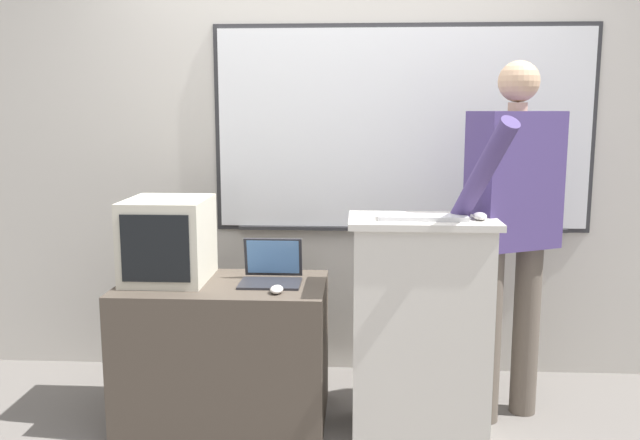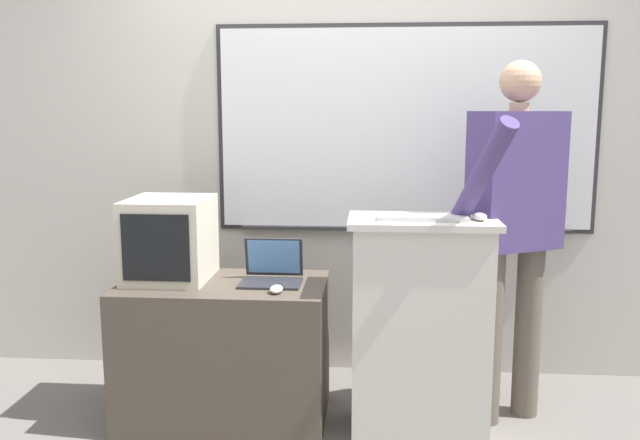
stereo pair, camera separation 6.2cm
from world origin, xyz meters
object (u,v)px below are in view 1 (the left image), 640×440
at_px(lectern_podium, 420,326).
at_px(crt_monitor, 168,239).
at_px(wireless_keyboard, 422,217).
at_px(laptop, 272,269).
at_px(side_desk, 224,351).
at_px(computer_mouse_by_keyboard, 480,216).
at_px(computer_mouse_by_laptop, 277,289).
at_px(person_presenter, 513,217).

bearing_deg(lectern_podium, crt_monitor, 173.96).
bearing_deg(wireless_keyboard, lectern_podium, 83.64).
relative_size(lectern_podium, laptop, 3.56).
height_order(side_desk, computer_mouse_by_keyboard, computer_mouse_by_keyboard).
height_order(wireless_keyboard, crt_monitor, crt_monitor).
xyz_separation_m(lectern_podium, computer_mouse_by_laptop, (-0.66, -0.09, 0.19)).
bearing_deg(person_presenter, computer_mouse_by_keyboard, -157.33).
bearing_deg(computer_mouse_by_laptop, side_desk, 149.99).
xyz_separation_m(lectern_podium, person_presenter, (0.44, 0.18, 0.49)).
xyz_separation_m(side_desk, laptop, (0.23, 0.05, 0.41)).
xyz_separation_m(laptop, computer_mouse_by_laptop, (0.05, -0.21, -0.04)).
distance_m(lectern_podium, wireless_keyboard, 0.53).
bearing_deg(wireless_keyboard, laptop, 166.20).
distance_m(wireless_keyboard, crt_monitor, 1.23).
distance_m(wireless_keyboard, computer_mouse_by_laptop, 0.74).
relative_size(wireless_keyboard, computer_mouse_by_keyboard, 3.98).
bearing_deg(computer_mouse_by_keyboard, crt_monitor, 173.24).
xyz_separation_m(person_presenter, wireless_keyboard, (-0.45, -0.23, 0.03)).
xyz_separation_m(laptop, crt_monitor, (-0.51, 0.01, 0.14)).
distance_m(side_desk, computer_mouse_by_laptop, 0.49).
relative_size(laptop, crt_monitor, 0.66).
xyz_separation_m(lectern_podium, computer_mouse_by_keyboard, (0.25, -0.04, 0.53)).
bearing_deg(computer_mouse_by_laptop, person_presenter, 13.39).
xyz_separation_m(person_presenter, laptop, (-1.15, -0.05, -0.26)).
bearing_deg(side_desk, crt_monitor, 169.19).
height_order(side_desk, computer_mouse_by_laptop, computer_mouse_by_laptop).
distance_m(person_presenter, computer_mouse_by_laptop, 1.17).
bearing_deg(computer_mouse_by_keyboard, laptop, 170.07).
bearing_deg(side_desk, wireless_keyboard, -7.69).
bearing_deg(crt_monitor, side_desk, -10.81).
relative_size(side_desk, wireless_keyboard, 2.49).
distance_m(lectern_podium, computer_mouse_by_keyboard, 0.59).
bearing_deg(person_presenter, lectern_podium, 175.67).
distance_m(lectern_podium, crt_monitor, 1.28).
bearing_deg(computer_mouse_by_laptop, laptop, 103.11).
distance_m(computer_mouse_by_laptop, crt_monitor, 0.62).
distance_m(computer_mouse_by_laptop, computer_mouse_by_keyboard, 0.97).
height_order(lectern_podium, laptop, lectern_podium).
height_order(computer_mouse_by_laptop, computer_mouse_by_keyboard, computer_mouse_by_keyboard).
bearing_deg(person_presenter, wireless_keyboard, -179.26).
xyz_separation_m(lectern_podium, side_desk, (-0.94, 0.08, -0.17)).
bearing_deg(wireless_keyboard, computer_mouse_by_keyboard, 1.15).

